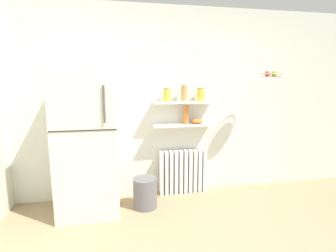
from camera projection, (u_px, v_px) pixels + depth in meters
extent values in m
cube|color=silver|center=(176.00, 103.00, 3.70)|extent=(7.04, 0.10, 2.60)
cube|color=silver|center=(88.00, 144.00, 3.16)|extent=(0.72, 0.70, 1.69)
cube|color=#262628|center=(83.00, 131.00, 2.78)|extent=(0.70, 0.01, 0.01)
cylinder|color=#4C4C51|center=(104.00, 104.00, 2.76)|extent=(0.02, 0.02, 0.40)
cube|color=white|center=(161.00, 173.00, 3.69)|extent=(0.05, 0.12, 0.63)
cube|color=white|center=(166.00, 173.00, 3.71)|extent=(0.05, 0.12, 0.63)
cube|color=white|center=(171.00, 172.00, 3.72)|extent=(0.05, 0.12, 0.63)
cube|color=white|center=(176.00, 172.00, 3.73)|extent=(0.05, 0.12, 0.63)
cube|color=white|center=(180.00, 172.00, 3.75)|extent=(0.05, 0.12, 0.63)
cube|color=white|center=(185.00, 171.00, 3.76)|extent=(0.05, 0.12, 0.63)
cube|color=white|center=(190.00, 171.00, 3.77)|extent=(0.05, 0.12, 0.63)
cube|color=white|center=(195.00, 171.00, 3.79)|extent=(0.05, 0.12, 0.63)
cube|color=white|center=(199.00, 170.00, 3.80)|extent=(0.05, 0.12, 0.63)
cube|color=white|center=(204.00, 170.00, 3.82)|extent=(0.05, 0.12, 0.63)
cube|color=white|center=(184.00, 125.00, 3.61)|extent=(0.85, 0.22, 0.02)
cube|color=white|center=(184.00, 102.00, 3.55)|extent=(0.85, 0.22, 0.02)
cylinder|color=yellow|center=(167.00, 95.00, 3.49)|extent=(0.10, 0.10, 0.17)
cylinder|color=gray|center=(167.00, 88.00, 3.47)|extent=(0.09, 0.09, 0.02)
cylinder|color=tan|center=(184.00, 94.00, 3.53)|extent=(0.09, 0.09, 0.20)
cylinder|color=gray|center=(184.00, 85.00, 3.51)|extent=(0.08, 0.08, 0.02)
cylinder|color=yellow|center=(201.00, 95.00, 3.58)|extent=(0.12, 0.12, 0.17)
cylinder|color=gray|center=(201.00, 88.00, 3.57)|extent=(0.11, 0.11, 0.02)
cylinder|color=#CC7033|center=(186.00, 115.00, 3.59)|extent=(0.08, 0.08, 0.25)
ellipsoid|color=orange|center=(197.00, 121.00, 3.64)|extent=(0.16, 0.16, 0.07)
cylinder|color=slate|center=(145.00, 193.00, 3.33)|extent=(0.30, 0.30, 0.39)
torus|color=#B2B2B7|center=(271.00, 74.00, 3.41)|extent=(0.30, 0.30, 0.01)
cylinder|color=#A8A8AD|center=(271.00, 77.00, 3.42)|extent=(0.25, 0.25, 0.01)
sphere|color=#7FAD38|center=(274.00, 74.00, 3.42)|extent=(0.08, 0.08, 0.08)
sphere|color=red|center=(267.00, 74.00, 3.39)|extent=(0.07, 0.07, 0.07)
ellipsoid|color=yellow|center=(275.00, 74.00, 3.39)|extent=(0.07, 0.18, 0.09)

